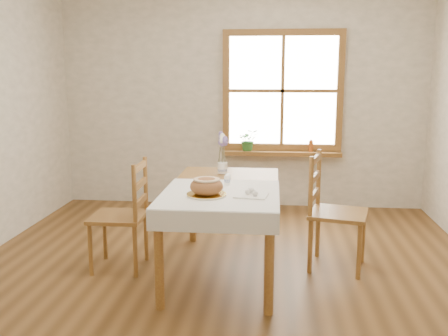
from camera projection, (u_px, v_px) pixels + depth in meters
The scene contains 18 objects.
ground at pixel (220, 285), 4.00m from camera, with size 5.00×5.00×0.00m, color brown.
room_walls at pixel (220, 68), 3.67m from camera, with size 4.60×5.10×2.65m.
window at pixel (282, 91), 6.08m from camera, with size 1.46×0.08×1.46m.
window_sill at pixel (281, 153), 6.16m from camera, with size 1.46×0.20×0.05m.
dining_table at pixel (224, 196), 4.16m from camera, with size 0.90×1.60×0.75m.
table_linen at pixel (220, 194), 3.85m from camera, with size 0.91×0.99×0.01m, color silver.
chair_left at pixel (118, 215), 4.27m from camera, with size 0.44×0.47×0.95m, color olive, non-canonical shape.
chair_right at pixel (339, 212), 4.27m from camera, with size 0.47×0.49×1.00m, color olive, non-canonical shape.
bread_plate at pixel (207, 195), 3.77m from camera, with size 0.29×0.29×0.02m, color white.
bread_loaf at pixel (207, 185), 3.76m from camera, with size 0.25×0.25×0.14m, color #9E6438.
egg_napkin at pixel (251, 195), 3.76m from camera, with size 0.24×0.20×0.01m, color silver.
eggs at pixel (251, 192), 3.76m from camera, with size 0.19×0.17×0.04m, color silver, non-canonical shape.
salt_shaker at pixel (227, 180), 4.12m from camera, with size 0.05×0.05×0.09m, color white.
pepper_shaker at pixel (228, 178), 4.18m from camera, with size 0.05×0.05×0.09m, color white.
flower_vase at pixel (222, 169), 4.61m from camera, with size 0.09×0.09×0.10m, color white.
lavender_bouquet at pixel (222, 148), 4.57m from camera, with size 0.16×0.16×0.30m, color #6D589D, non-canonical shape.
potted_plant at pixel (248, 142), 6.18m from camera, with size 0.24×0.27×0.21m, color #2D6829.
amber_bottle at pixel (311, 146), 6.11m from camera, with size 0.05×0.05×0.15m, color #A7531E.
Camera 1 is at (0.41, -3.72, 1.69)m, focal length 40.00 mm.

